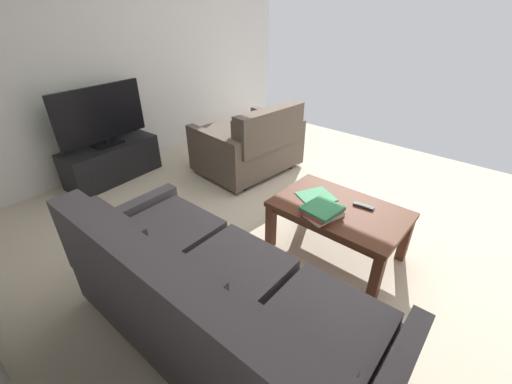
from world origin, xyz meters
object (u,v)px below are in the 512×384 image
Objects in this scene: book_stack at (323,211)px; tv_stand at (112,162)px; sofa_main at (213,304)px; flat_tv at (101,115)px; tv_remote at (364,206)px; coffee_table at (339,215)px; loose_magazine at (316,196)px; loveseat_near at (251,143)px.

tv_stand is at bearing 7.05° from book_stack.
flat_tv is (2.57, -0.75, 0.40)m from sofa_main.
tv_remote is (-2.82, -0.64, -0.31)m from flat_tv.
loose_magazine is at bearing -4.02° from coffee_table.
coffee_table is 0.20m from tv_remote.
loveseat_near is 1.77m from book_stack.
loose_magazine is (-2.45, -0.53, 0.24)m from tv_stand.
loveseat_near reaches higher than tv_stand.
flat_tv is (1.11, 1.22, 0.41)m from loveseat_near.
sofa_main is 2.69m from tv_stand.
sofa_main is 2.46m from loveseat_near.
loveseat_near is at bearing -132.20° from flat_tv.
loveseat_near is 1.19× the size of flat_tv.
loose_magazine is (0.37, 0.11, -0.01)m from tv_remote.
coffee_table is at bearing -103.34° from book_stack.
coffee_table is 2.74m from tv_stand.
tv_remote is at bearing 43.16° from loose_magazine.
flat_tv reaches higher than tv_stand.
flat_tv reaches higher than loveseat_near.
loose_magazine reaches higher than tv_stand.
tv_remote is (-2.82, -0.64, 0.25)m from tv_stand.
loose_magazine is at bearing -84.52° from sofa_main.
book_stack is at bearing 149.53° from loveseat_near.
sofa_main is at bearing 80.08° from tv_remote.
coffee_table is 2.76m from flat_tv.
loveseat_near reaches higher than loose_magazine.
coffee_table reaches higher than tv_stand.
flat_tv is 6.28× the size of tv_remote.
loose_magazine is at bearing -167.71° from tv_stand.
tv_remote is 0.38m from loose_magazine.
book_stack reaches higher than tv_stand.
coffee_table is at bearing -94.74° from sofa_main.
book_stack is (-2.63, -0.33, -0.28)m from flat_tv.
tv_stand is 3.50× the size of book_stack.
coffee_table is 0.93× the size of tv_stand.
book_stack is 1.15× the size of loose_magazine.
loveseat_near reaches higher than coffee_table.
flat_tv is (2.68, 0.52, 0.39)m from coffee_table.
flat_tv is 2.67m from book_stack.
loose_magazine is at bearing -167.71° from flat_tv.
sofa_main is at bearing 163.69° from tv_stand.
tv_remote reaches higher than coffee_table.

